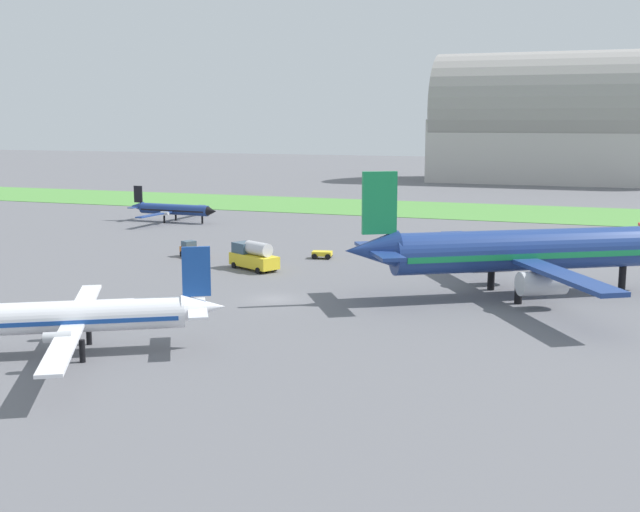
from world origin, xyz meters
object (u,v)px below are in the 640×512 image
(fuel_truck_near_gate, at_px, (253,256))
(pushback_tug_by_runway, at_px, (192,250))
(airplane_foreground_turboprop, at_px, (74,316))
(airplane_taxiing_turboprop, at_px, (173,209))
(baggage_cart_midfield, at_px, (322,254))
(airplane_midfield_jet, at_px, (516,251))

(fuel_truck_near_gate, height_order, pushback_tug_by_runway, fuel_truck_near_gate)
(airplane_foreground_turboprop, relative_size, airplane_taxiing_turboprop, 1.18)
(baggage_cart_midfield, xyz_separation_m, pushback_tug_by_runway, (-15.61, -4.47, 0.34))
(airplane_foreground_turboprop, height_order, fuel_truck_near_gate, airplane_foreground_turboprop)
(airplane_taxiing_turboprop, xyz_separation_m, fuel_truck_near_gate, (30.66, -34.79, -0.56))
(airplane_foreground_turboprop, relative_size, pushback_tug_by_runway, 5.74)
(airplane_foreground_turboprop, height_order, pushback_tug_by_runway, airplane_foreground_turboprop)
(airplane_foreground_turboprop, bearing_deg, baggage_cart_midfield, -124.32)
(airplane_midfield_jet, xyz_separation_m, fuel_truck_near_gate, (-29.74, 4.15, -2.84))
(airplane_taxiing_turboprop, bearing_deg, fuel_truck_near_gate, -46.03)
(pushback_tug_by_runway, bearing_deg, airplane_midfield_jet, -162.61)
(airplane_foreground_turboprop, distance_m, airplane_taxiing_turboprop, 76.82)
(airplane_foreground_turboprop, xyz_separation_m, airplane_taxiing_turboprop, (-32.25, 69.72, -0.67))
(airplane_midfield_jet, relative_size, pushback_tug_by_runway, 7.70)
(airplane_midfield_jet, distance_m, airplane_taxiing_turboprop, 71.90)
(baggage_cart_midfield, height_order, pushback_tug_by_runway, pushback_tug_by_runway)
(baggage_cart_midfield, relative_size, pushback_tug_by_runway, 0.66)
(airplane_midfield_jet, bearing_deg, fuel_truck_near_gate, 140.66)
(airplane_midfield_jet, distance_m, baggage_cart_midfield, 28.65)
(airplane_midfield_jet, height_order, airplane_foreground_turboprop, airplane_midfield_jet)
(airplane_midfield_jet, bearing_deg, pushback_tug_by_runway, 135.68)
(airplane_taxiing_turboprop, bearing_deg, airplane_foreground_turboprop, -62.59)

